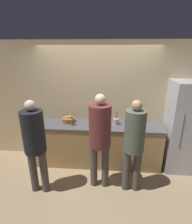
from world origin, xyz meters
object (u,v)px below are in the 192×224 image
(person_right, at_px, (134,140))
(fruit_bowl, at_px, (68,120))
(utensil_crock, at_px, (116,121))
(refrigerator, at_px, (186,127))
(person_center, at_px, (100,134))
(bottle_green, at_px, (107,124))
(cup_red, at_px, (102,122))
(bottle_amber, at_px, (72,122))
(person_left, at_px, (35,140))

(person_right, height_order, fruit_bowl, person_right)
(fruit_bowl, xyz_separation_m, utensil_crock, (1.03, -0.05, 0.02))
(refrigerator, xyz_separation_m, person_right, (-1.14, -0.74, 0.07))
(person_center, bearing_deg, bottle_green, 78.77)
(bottle_green, xyz_separation_m, cup_red, (-0.12, 0.13, -0.02))
(person_center, xyz_separation_m, bottle_amber, (-0.61, 0.62, -0.07))
(cup_red, bearing_deg, person_center, -89.58)
(cup_red, bearing_deg, person_left, -138.80)
(refrigerator, bearing_deg, person_right, -147.05)
(person_right, bearing_deg, person_left, -174.41)
(cup_red, bearing_deg, bottle_amber, -172.05)
(person_right, bearing_deg, person_center, 174.47)
(person_left, height_order, utensil_crock, person_left)
(utensil_crock, height_order, cup_red, utensil_crock)
(person_center, bearing_deg, fruit_bowl, 132.60)
(person_right, xyz_separation_m, fruit_bowl, (-1.30, 0.85, -0.02))
(person_left, distance_m, fruit_bowl, 1.06)
(refrigerator, height_order, person_right, refrigerator)
(bottle_green, bearing_deg, fruit_bowl, 165.41)
(refrigerator, xyz_separation_m, utensil_crock, (-1.41, 0.07, 0.06))
(fruit_bowl, xyz_separation_m, bottle_amber, (0.12, -0.17, 0.02))
(person_left, height_order, bottle_amber, person_left)
(person_left, xyz_separation_m, bottle_amber, (0.45, 0.84, -0.01))
(utensil_crock, height_order, bottle_green, utensil_crock)
(person_right, bearing_deg, fruit_bowl, 146.82)
(refrigerator, relative_size, person_center, 1.06)
(refrigerator, xyz_separation_m, bottle_green, (-1.59, -0.11, 0.06))
(person_left, xyz_separation_m, bottle_green, (1.17, 0.79, -0.02))
(person_right, height_order, utensil_crock, person_right)
(refrigerator, relative_size, bottle_amber, 10.15)
(person_right, bearing_deg, refrigerator, 32.95)
(fruit_bowl, relative_size, bottle_amber, 1.48)
(person_center, xyz_separation_m, bottle_green, (0.11, 0.57, -0.07))
(fruit_bowl, relative_size, bottle_green, 1.65)
(person_right, height_order, bottle_green, person_right)
(refrigerator, height_order, utensil_crock, refrigerator)
(fruit_bowl, bearing_deg, refrigerator, -2.64)
(bottle_green, bearing_deg, person_right, -54.16)
(refrigerator, distance_m, bottle_green, 1.60)
(utensil_crock, bearing_deg, refrigerator, -2.67)
(utensil_crock, xyz_separation_m, bottle_green, (-0.18, -0.17, -0.00))
(bottle_green, relative_size, bottle_amber, 0.90)
(person_left, relative_size, fruit_bowl, 6.23)
(bottle_amber, bearing_deg, cup_red, 7.95)
(fruit_bowl, distance_m, bottle_amber, 0.21)
(utensil_crock, bearing_deg, bottle_amber, -172.16)
(person_left, relative_size, utensil_crock, 6.10)
(person_right, relative_size, utensil_crock, 6.08)
(bottle_amber, relative_size, cup_red, 2.06)
(person_center, xyz_separation_m, fruit_bowl, (-0.73, 0.79, -0.09))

